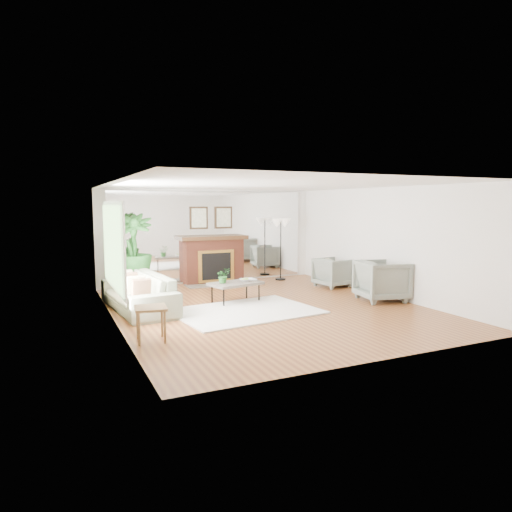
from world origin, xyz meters
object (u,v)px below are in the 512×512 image
armchair_back (333,272)px  potted_ficus (133,251)px  armchair_front (382,280)px  floor_lamp (281,228)px  coffee_table (236,284)px  side_table (151,312)px  sofa (138,292)px  fireplace (214,259)px

armchair_back → potted_ficus: potted_ficus is taller
armchair_front → floor_lamp: floor_lamp is taller
coffee_table → side_table: bearing=-137.8°
sofa → armchair_back: armchair_back is taller
sofa → armchair_front: armchair_front is taller
coffee_table → floor_lamp: bearing=44.3°
fireplace → armchair_back: (2.60, -1.81, -0.29)m
fireplace → coffee_table: bearing=-99.0°
fireplace → floor_lamp: size_ratio=1.20×
side_table → floor_lamp: floor_lamp is taller
coffee_table → armchair_back: size_ratio=1.48×
fireplace → armchair_front: (2.60, -3.68, -0.21)m
sofa → potted_ficus: size_ratio=1.28×
armchair_front → potted_ficus: bearing=69.4°
fireplace → coffee_table: (-0.40, -2.52, -0.26)m
sofa → potted_ficus: bearing=167.9°
armchair_front → side_table: armchair_front is taller
sofa → armchair_back: bearing=90.6°
fireplace → armchair_back: 3.18m
side_table → sofa: bearing=84.4°
fireplace → side_table: bearing=-120.1°
sofa → side_table: 2.23m
side_table → potted_ficus: size_ratio=0.29×
sofa → potted_ficus: 1.82m
fireplace → side_table: size_ratio=3.77×
armchair_back → sofa: bearing=87.4°
potted_ficus → armchair_back: bearing=-13.4°
coffee_table → sofa: bearing=175.2°
fireplace → armchair_back: bearing=-34.8°
potted_ficus → side_table: bearing=-96.0°
fireplace → potted_ficus: bearing=-163.6°
armchair_front → potted_ficus: 5.73m
coffee_table → sofa: 2.04m
coffee_table → floor_lamp: floor_lamp is taller
potted_ficus → floor_lamp: 4.13m
side_table → floor_lamp: bearing=43.3°
sofa → armchair_back: 5.06m
armchair_back → potted_ficus: 5.01m
armchair_back → floor_lamp: 1.99m
sofa → potted_ficus: potted_ficus is taller
sofa → armchair_back: (5.03, 0.54, 0.02)m
fireplace → armchair_back: fireplace is taller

